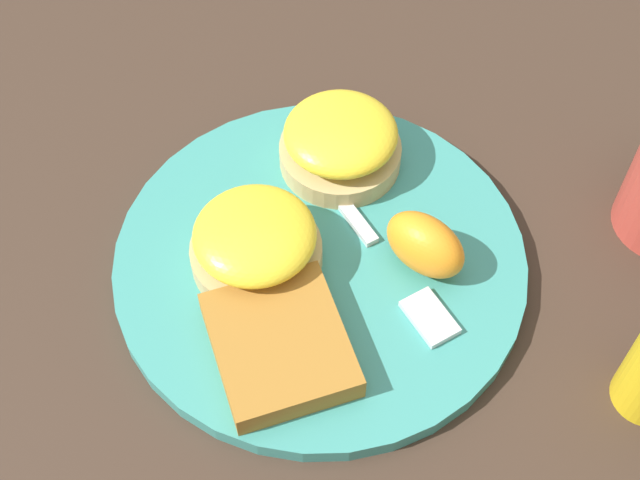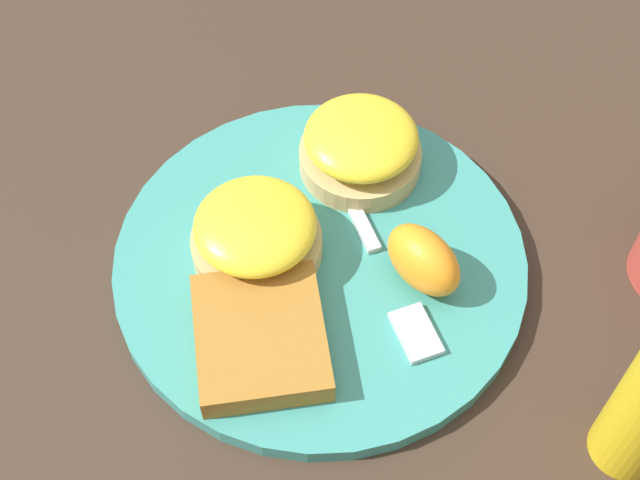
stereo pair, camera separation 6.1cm
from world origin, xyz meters
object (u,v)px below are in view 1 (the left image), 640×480
(sandwich_benedict_left, at_px, (340,142))
(fork, at_px, (379,251))
(hashbrown_patty, at_px, (280,344))
(sandwich_benedict_right, at_px, (255,243))
(orange_wedge, at_px, (425,241))

(sandwich_benedict_left, height_order, fork, sandwich_benedict_left)
(hashbrown_patty, bearing_deg, sandwich_benedict_right, 18.37)
(sandwich_benedict_right, bearing_deg, sandwich_benedict_left, -28.93)
(sandwich_benedict_left, bearing_deg, orange_wedge, -143.17)
(sandwich_benedict_left, height_order, sandwich_benedict_right, same)
(orange_wedge, height_order, fork, orange_wedge)
(orange_wedge, bearing_deg, sandwich_benedict_left, 36.83)
(orange_wedge, bearing_deg, sandwich_benedict_right, 95.24)
(sandwich_benedict_left, bearing_deg, fork, -158.25)
(hashbrown_patty, relative_size, orange_wedge, 1.59)
(sandwich_benedict_right, relative_size, fork, 0.55)
(hashbrown_patty, relative_size, fork, 0.57)
(sandwich_benedict_right, distance_m, orange_wedge, 0.12)
(fork, bearing_deg, orange_wedge, -95.31)
(sandwich_benedict_left, distance_m, orange_wedge, 0.11)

